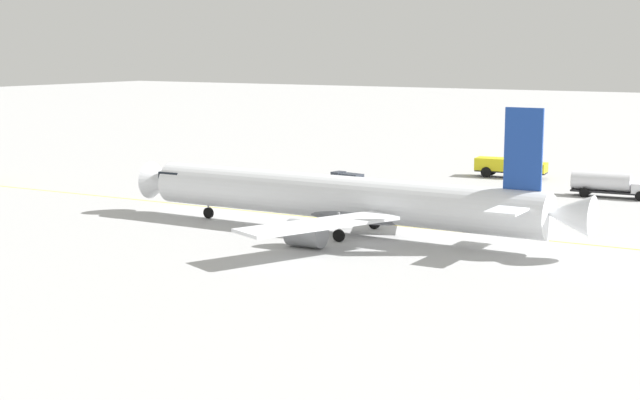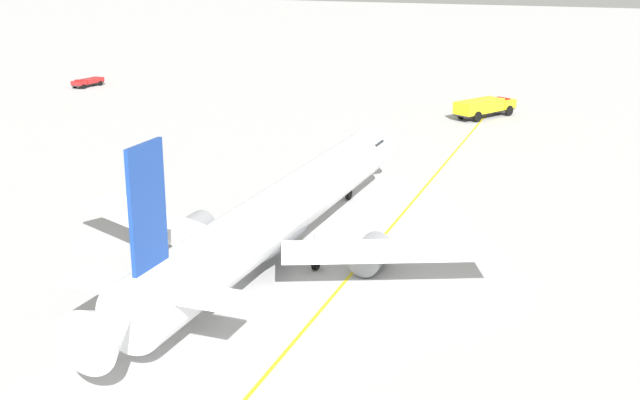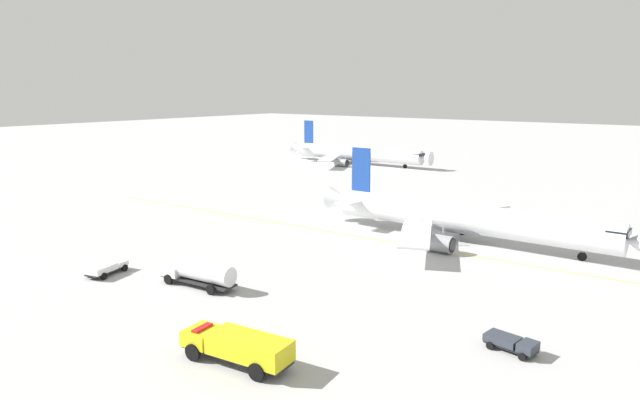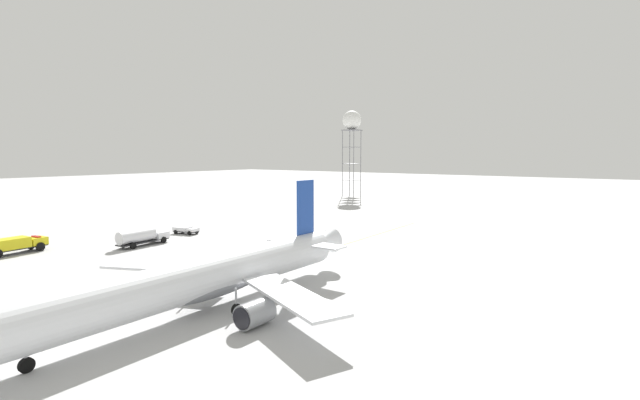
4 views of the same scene
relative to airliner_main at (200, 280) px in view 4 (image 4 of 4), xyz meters
name	(u,v)px [view 4 (image 4 of 4)]	position (x,y,z in m)	size (l,w,h in m)	color
ground_plane	(246,303)	(-4.51, 1.63, -3.16)	(600.00, 600.00, 0.00)	#B2B2B2
airliner_main	(200,280)	(0.00, 0.00, 0.00)	(45.62, 32.93, 12.12)	white
pushback_tug_truck	(186,230)	(-27.17, -38.10, -2.35)	(3.32, 5.23, 1.30)	#232326
fuel_tanker_truck	(141,236)	(-15.34, -34.32, -1.59)	(9.33, 3.51, 2.87)	#232326
fire_tender_truck_extra	(12,244)	(0.27, -44.28, -1.63)	(9.47, 3.85, 2.50)	#232326
radar_tower	(352,123)	(-113.58, -55.61, 23.39)	(6.78, 6.78, 30.84)	slate
taxiway_centreline	(153,304)	(1.34, -5.93, -3.16)	(135.87, 5.63, 0.01)	yellow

